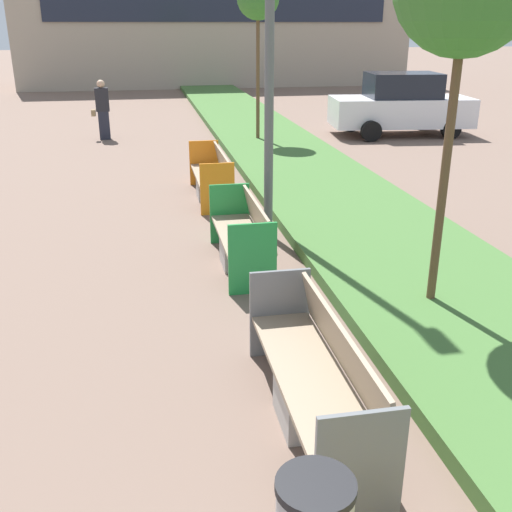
{
  "coord_description": "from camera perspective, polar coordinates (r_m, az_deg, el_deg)",
  "views": [
    {
      "loc": [
        -0.36,
        2.44,
        3.23
      ],
      "look_at": [
        0.9,
        9.08,
        0.6
      ],
      "focal_mm": 42.0,
      "sensor_mm": 36.0,
      "label": 1
    }
  ],
  "objects": [
    {
      "name": "sapling_tree_far",
      "position": [
        17.19,
        0.19,
        23.23
      ],
      "size": [
        1.13,
        1.13,
        4.44
      ],
      "color": "brown",
      "rests_on": "ground"
    },
    {
      "name": "bench_grey_frame",
      "position": [
        5.21,
        5.67,
        -12.06
      ],
      "size": [
        0.65,
        2.41,
        0.94
      ],
      "color": "#ADA8A0",
      "rests_on": "ground"
    },
    {
      "name": "bench_green_frame",
      "position": [
        8.46,
        -1.29,
        1.46
      ],
      "size": [
        0.65,
        2.01,
        0.94
      ],
      "color": "#ADA8A0",
      "rests_on": "ground"
    },
    {
      "name": "parked_car_distant",
      "position": [
        19.36,
        13.64,
        13.8
      ],
      "size": [
        4.37,
        2.21,
        1.86
      ],
      "rotation": [
        0.0,
        0.0,
        -0.11
      ],
      "color": "silver",
      "rests_on": "ground"
    },
    {
      "name": "bench_orange_frame",
      "position": [
        11.88,
        -4.18,
        7.27
      ],
      "size": [
        0.65,
        2.25,
        0.94
      ],
      "color": "#ADA8A0",
      "rests_on": "ground"
    },
    {
      "name": "building_backdrop",
      "position": [
        35.7,
        -4.02,
        21.73
      ],
      "size": [
        20.87,
        5.5,
        7.11
      ],
      "color": "tan",
      "rests_on": "ground"
    },
    {
      "name": "pedestrian_walking",
      "position": [
        18.69,
        -14.4,
        13.36
      ],
      "size": [
        0.53,
        0.24,
        1.72
      ],
      "color": "#232633",
      "rests_on": "ground"
    },
    {
      "name": "planter_grass_strip",
      "position": [
        10.68,
        9.26,
        3.87
      ],
      "size": [
        2.8,
        120.0,
        0.18
      ],
      "color": "#426B33",
      "rests_on": "ground"
    }
  ]
}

